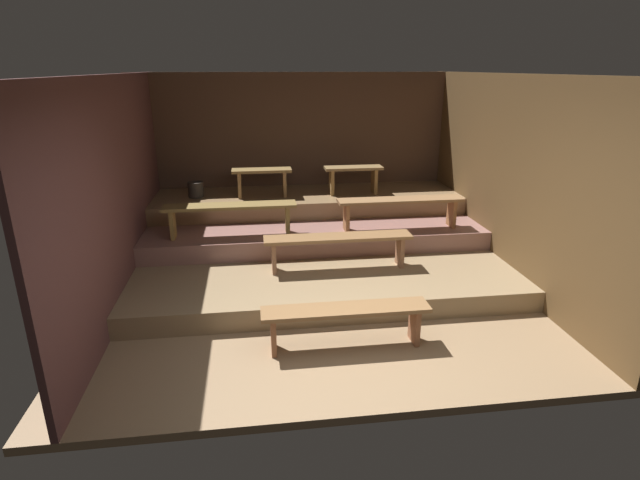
{
  "coord_description": "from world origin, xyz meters",
  "views": [
    {
      "loc": [
        -0.85,
        -3.7,
        2.7
      ],
      "look_at": [
        -0.04,
        2.32,
        0.59
      ],
      "focal_mm": 28.02,
      "sensor_mm": 36.0,
      "label": 1
    }
  ],
  "objects": [
    {
      "name": "ground",
      "position": [
        0.0,
        2.36,
        -0.04
      ],
      "size": [
        5.61,
        5.52,
        0.08
      ],
      "primitive_type": "cube",
      "color": "#866B4C"
    },
    {
      "name": "wall_back",
      "position": [
        0.0,
        4.75,
        1.31
      ],
      "size": [
        5.61,
        0.06,
        2.62
      ],
      "primitive_type": "cube",
      "color": "brown",
      "rests_on": "ground"
    },
    {
      "name": "wall_left",
      "position": [
        -2.43,
        2.36,
        1.31
      ],
      "size": [
        0.06,
        5.52,
        2.62
      ],
      "primitive_type": "cube",
      "color": "brown",
      "rests_on": "ground"
    },
    {
      "name": "wall_right",
      "position": [
        2.43,
        2.36,
        1.31
      ],
      "size": [
        0.06,
        5.52,
        2.62
      ],
      "primitive_type": "cube",
      "color": "brown",
      "rests_on": "ground"
    },
    {
      "name": "platform_lower",
      "position": [
        0.0,
        2.91,
        0.13
      ],
      "size": [
        4.81,
        3.62,
        0.26
      ],
      "primitive_type": "cube",
      "color": "#8C7352",
      "rests_on": "ground"
    },
    {
      "name": "platform_middle",
      "position": [
        0.0,
        3.61,
        0.39
      ],
      "size": [
        4.81,
        2.21,
        0.26
      ],
      "primitive_type": "cube",
      "color": "#895F56",
      "rests_on": "platform_lower"
    },
    {
      "name": "platform_upper",
      "position": [
        0.0,
        4.07,
        0.64
      ],
      "size": [
        4.81,
        1.29,
        0.26
      ],
      "primitive_type": "cube",
      "color": "olive",
      "rests_on": "platform_middle"
    },
    {
      "name": "bench_floor_center",
      "position": [
        -0.0,
        0.68,
        0.35
      ],
      "size": [
        1.69,
        0.31,
        0.44
      ],
      "color": "olive",
      "rests_on": "ground"
    },
    {
      "name": "bench_lower_center",
      "position": [
        0.17,
        2.14,
        0.61
      ],
      "size": [
        1.86,
        0.31,
        0.44
      ],
      "color": "olive",
      "rests_on": "platform_lower"
    },
    {
      "name": "bench_middle_left",
      "position": [
        -1.18,
        2.87,
        0.87
      ],
      "size": [
        1.78,
        0.31,
        0.44
      ],
      "color": "olive",
      "rests_on": "platform_middle"
    },
    {
      "name": "bench_middle_right",
      "position": [
        1.18,
        2.87,
        0.87
      ],
      "size": [
        1.78,
        0.31,
        0.44
      ],
      "color": "olive",
      "rests_on": "platform_middle"
    },
    {
      "name": "bench_upper_left",
      "position": [
        -0.72,
        3.97,
        1.09
      ],
      "size": [
        0.91,
        0.31,
        0.44
      ],
      "color": "olive",
      "rests_on": "platform_upper"
    },
    {
      "name": "bench_upper_right",
      "position": [
        0.72,
        3.97,
        1.09
      ],
      "size": [
        0.91,
        0.31,
        0.44
      ],
      "color": "olive",
      "rests_on": "platform_upper"
    },
    {
      "name": "pail_upper",
      "position": [
        -1.75,
        4.09,
        0.89
      ],
      "size": [
        0.24,
        0.24,
        0.24
      ],
      "primitive_type": "cylinder",
      "color": "#332D28",
      "rests_on": "platform_upper"
    }
  ]
}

